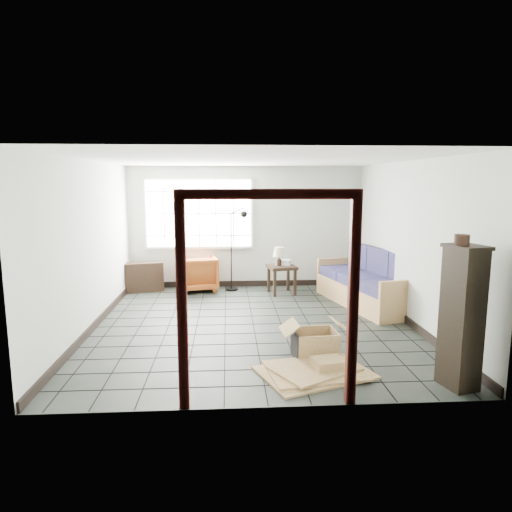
{
  "coord_description": "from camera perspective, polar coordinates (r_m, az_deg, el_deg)",
  "views": [
    {
      "loc": [
        -0.4,
        -7.06,
        2.26
      ],
      "look_at": [
        0.07,
        0.3,
        1.06
      ],
      "focal_mm": 32.0,
      "sensor_mm": 36.0,
      "label": 1
    }
  ],
  "objects": [
    {
      "name": "ground",
      "position": [
        7.42,
        -0.36,
        -8.52
      ],
      "size": [
        5.5,
        5.5,
        0.0
      ],
      "primitive_type": "plane",
      "color": "black",
      "rests_on": "ground"
    },
    {
      "name": "open_box",
      "position": [
        6.08,
        7.37,
        -10.87
      ],
      "size": [
        0.91,
        0.49,
        0.5
      ],
      "rotation": [
        0.0,
        0.0,
        0.08
      ],
      "color": "brown",
      "rests_on": "ground"
    },
    {
      "name": "armchair",
      "position": [
        9.66,
        -7.38,
        -1.95
      ],
      "size": [
        0.93,
        0.89,
        0.81
      ],
      "primitive_type": "imported",
      "rotation": [
        0.0,
        0.0,
        3.36
      ],
      "color": "brown",
      "rests_on": "ground"
    },
    {
      "name": "window_panel",
      "position": [
        9.8,
        -7.15,
        5.28
      ],
      "size": [
        2.32,
        0.08,
        1.52
      ],
      "color": "silver",
      "rests_on": "ground"
    },
    {
      "name": "doorway_trim",
      "position": [
        4.46,
        1.59,
        -2.18
      ],
      "size": [
        1.8,
        0.08,
        2.2
      ],
      "color": "#390F0C",
      "rests_on": "ground"
    },
    {
      "name": "cardboard_pile",
      "position": [
        5.65,
        7.6,
        -13.92
      ],
      "size": [
        1.5,
        1.28,
        0.18
      ],
      "rotation": [
        0.0,
        0.0,
        0.3
      ],
      "color": "brown",
      "rests_on": "ground"
    },
    {
      "name": "floor_lamp",
      "position": [
        9.54,
        -2.34,
        1.21
      ],
      "size": [
        0.52,
        0.33,
        1.75
      ],
      "rotation": [
        0.0,
        0.0,
        0.26
      ],
      "color": "black",
      "rests_on": "ground"
    },
    {
      "name": "tall_shelf",
      "position": [
        5.5,
        24.32,
        -6.87
      ],
      "size": [
        0.43,
        0.5,
        1.6
      ],
      "rotation": [
        0.0,
        0.0,
        0.24
      ],
      "color": "black",
      "rests_on": "ground"
    },
    {
      "name": "table_lamp",
      "position": [
        9.21,
        2.92,
        0.4
      ],
      "size": [
        0.3,
        0.3,
        0.38
      ],
      "rotation": [
        0.0,
        0.0,
        0.25
      ],
      "color": "black",
      "rests_on": "side_table"
    },
    {
      "name": "room_shell",
      "position": [
        7.12,
        -0.39,
        4.53
      ],
      "size": [
        5.02,
        5.52,
        2.61
      ],
      "color": "#B7BEB7",
      "rests_on": "ground"
    },
    {
      "name": "pot",
      "position": [
        5.28,
        24.34,
        1.84
      ],
      "size": [
        0.16,
        0.16,
        0.12
      ],
      "rotation": [
        0.0,
        0.0,
        -0.05
      ],
      "color": "black",
      "rests_on": "tall_shelf"
    },
    {
      "name": "side_table",
      "position": [
        9.31,
        3.24,
        -1.82
      ],
      "size": [
        0.63,
        0.63,
        0.59
      ],
      "rotation": [
        0.0,
        0.0,
        0.2
      ],
      "color": "black",
      "rests_on": "ground"
    },
    {
      "name": "projector",
      "position": [
        9.35,
        3.43,
        -0.8
      ],
      "size": [
        0.35,
        0.31,
        0.1
      ],
      "rotation": [
        0.0,
        0.0,
        -0.33
      ],
      "color": "silver",
      "rests_on": "side_table"
    },
    {
      "name": "console_shelf",
      "position": [
        9.82,
        -13.82,
        -2.55
      ],
      "size": [
        0.84,
        0.49,
        0.61
      ],
      "rotation": [
        0.0,
        0.0,
        0.25
      ],
      "color": "black",
      "rests_on": "ground"
    },
    {
      "name": "futon_sofa",
      "position": [
        8.75,
        13.94,
        -3.52
      ],
      "size": [
        1.42,
        2.48,
        1.04
      ],
      "rotation": [
        0.0,
        0.0,
        0.25
      ],
      "color": "#A5824A",
      "rests_on": "ground"
    }
  ]
}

